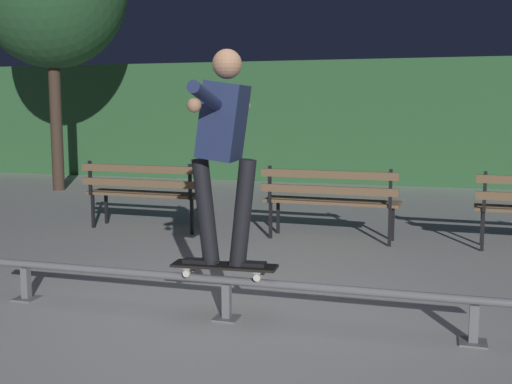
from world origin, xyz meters
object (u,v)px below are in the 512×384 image
object	(u,v)px
skateboarder	(224,139)
park_bench_leftmost	(143,188)
grind_rail	(227,286)
skateboard	(224,266)
park_bench_left_center	(330,196)

from	to	relation	value
skateboarder	park_bench_leftmost	size ratio (longest dim) A/B	0.97
grind_rail	skateboard	distance (m)	0.15
park_bench_leftmost	park_bench_left_center	world-z (taller)	same
skateboard	park_bench_left_center	xyz separation A→B (m)	(0.28, 2.97, 0.14)
skateboarder	park_bench_leftmost	xyz separation A→B (m)	(-2.13, 2.97, -0.80)
skateboard	skateboarder	size ratio (longest dim) A/B	0.51
park_bench_leftmost	skateboarder	bearing A→B (deg)	-54.35
park_bench_left_center	skateboarder	bearing A→B (deg)	-95.27
skateboarder	park_bench_leftmost	world-z (taller)	skateboarder
grind_rail	park_bench_left_center	size ratio (longest dim) A/B	2.53
park_bench_leftmost	park_bench_left_center	xyz separation A→B (m)	(2.40, 0.00, 0.00)
grind_rail	skateboarder	world-z (taller)	skateboarder
skateboard	park_bench_left_center	size ratio (longest dim) A/B	0.49
grind_rail	park_bench_left_center	bearing A→B (deg)	85.00
park_bench_left_center	grind_rail	bearing A→B (deg)	-95.00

